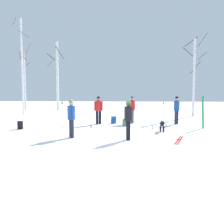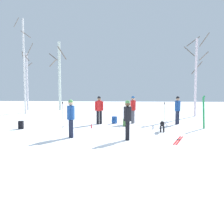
# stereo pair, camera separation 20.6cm
# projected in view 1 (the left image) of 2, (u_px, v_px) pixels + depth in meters

# --- Properties ---
(ground_plane) EXTENTS (60.00, 60.00, 0.00)m
(ground_plane) POSITION_uv_depth(u_px,v_px,m) (98.00, 137.00, 12.15)
(ground_plane) COLOR white
(person_0) EXTENTS (0.34, 0.50, 1.72)m
(person_0) POSITION_uv_depth(u_px,v_px,m) (132.00, 108.00, 16.59)
(person_0) COLOR #4C4C56
(person_0) RESTS_ON ground_plane
(person_1) EXTENTS (0.51, 0.34, 1.72)m
(person_1) POSITION_uv_depth(u_px,v_px,m) (98.00, 108.00, 16.25)
(person_1) COLOR black
(person_1) RESTS_ON ground_plane
(person_2) EXTENTS (0.35, 0.44, 1.72)m
(person_2) POSITION_uv_depth(u_px,v_px,m) (177.00, 108.00, 16.23)
(person_2) COLOR #1E2338
(person_2) RESTS_ON ground_plane
(person_3) EXTENTS (0.34, 0.47, 1.72)m
(person_3) POSITION_uv_depth(u_px,v_px,m) (71.00, 116.00, 11.85)
(person_3) COLOR #1E2338
(person_3) RESTS_ON ground_plane
(person_4) EXTENTS (0.34, 0.52, 1.72)m
(person_4) POSITION_uv_depth(u_px,v_px,m) (128.00, 117.00, 11.35)
(person_4) COLOR black
(person_4) RESTS_ON ground_plane
(dog) EXTENTS (0.26, 0.90, 0.57)m
(dog) POSITION_uv_depth(u_px,v_px,m) (162.00, 124.00, 13.49)
(dog) COLOR black
(dog) RESTS_ON ground_plane
(ski_pair_planted_0) EXTENTS (0.13, 0.21, 1.81)m
(ski_pair_planted_0) POSITION_uv_depth(u_px,v_px,m) (203.00, 112.00, 14.63)
(ski_pair_planted_0) COLOR green
(ski_pair_planted_0) RESTS_ON ground_plane
(ski_pair_lying_0) EXTENTS (0.76, 1.87, 0.05)m
(ski_pair_lying_0) POSITION_uv_depth(u_px,v_px,m) (179.00, 140.00, 11.36)
(ski_pair_lying_0) COLOR red
(ski_pair_lying_0) RESTS_ON ground_plane
(ski_poles_0) EXTENTS (0.07, 0.27, 1.39)m
(ski_poles_0) POSITION_uv_depth(u_px,v_px,m) (164.00, 113.00, 15.50)
(ski_poles_0) COLOR #B2B2BC
(ski_poles_0) RESTS_ON ground_plane
(ski_poles_1) EXTENTS (0.07, 0.25, 1.46)m
(ski_poles_1) POSITION_uv_depth(u_px,v_px,m) (62.00, 114.00, 14.56)
(ski_poles_1) COLOR #B2B2BC
(ski_poles_1) RESTS_ON ground_plane
(backpack_0) EXTENTS (0.34, 0.34, 0.44)m
(backpack_0) POSITION_uv_depth(u_px,v_px,m) (125.00, 122.00, 15.48)
(backpack_0) COLOR #4C7F3F
(backpack_0) RESTS_ON ground_plane
(backpack_1) EXTENTS (0.28, 0.31, 0.44)m
(backpack_1) POSITION_uv_depth(u_px,v_px,m) (20.00, 125.00, 14.35)
(backpack_1) COLOR black
(backpack_1) RESTS_ON ground_plane
(backpack_2) EXTENTS (0.34, 0.35, 0.44)m
(backpack_2) POSITION_uv_depth(u_px,v_px,m) (114.00, 120.00, 16.61)
(backpack_2) COLOR #1E4C99
(backpack_2) RESTS_ON ground_plane
(water_bottle_0) EXTENTS (0.07, 0.07, 0.24)m
(water_bottle_0) POSITION_uv_depth(u_px,v_px,m) (91.00, 126.00, 14.59)
(water_bottle_0) COLOR red
(water_bottle_0) RESTS_ON ground_plane
(birch_tree_0) EXTENTS (0.92, 0.97, 5.71)m
(birch_tree_0) POSITION_uv_depth(u_px,v_px,m) (25.00, 80.00, 26.09)
(birch_tree_0) COLOR silver
(birch_tree_0) RESTS_ON ground_plane
(birch_tree_1) EXTENTS (1.39, 1.44, 8.08)m
(birch_tree_1) POSITION_uv_depth(u_px,v_px,m) (22.00, 65.00, 21.92)
(birch_tree_1) COLOR silver
(birch_tree_1) RESTS_ON ground_plane
(birch_tree_2) EXTENTS (1.73, 1.80, 6.66)m
(birch_tree_2) POSITION_uv_depth(u_px,v_px,m) (57.00, 75.00, 25.98)
(birch_tree_2) COLOR silver
(birch_tree_2) RESTS_ON ground_plane
(birch_tree_3) EXTENTS (1.73, 1.71, 6.30)m
(birch_tree_3) POSITION_uv_depth(u_px,v_px,m) (194.00, 74.00, 20.51)
(birch_tree_3) COLOR silver
(birch_tree_3) RESTS_ON ground_plane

